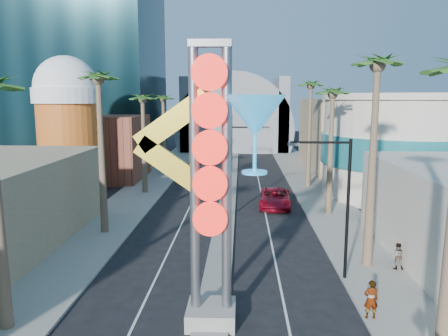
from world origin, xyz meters
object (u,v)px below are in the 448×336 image
pedestrian_a (371,299)px  pedestrian_b (397,256)px  red_pickup (275,198)px  neon_sign (229,165)px

pedestrian_a → pedestrian_b: size_ratio=1.15×
red_pickup → pedestrian_b: bearing=-63.7°
neon_sign → pedestrian_b: size_ratio=7.90×
neon_sign → pedestrian_b: bearing=33.5°
red_pickup → pedestrian_a: size_ratio=3.37×
neon_sign → red_pickup: neon_sign is taller
pedestrian_b → red_pickup: bearing=-67.9°
red_pickup → pedestrian_a: bearing=-78.0°
red_pickup → pedestrian_a: pedestrian_a is taller
red_pickup → pedestrian_a: 21.33m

